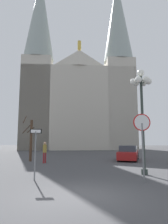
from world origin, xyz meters
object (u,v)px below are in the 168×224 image
(one_way_arrow_sign, at_px, (35,148))
(street_lamp, at_px, (142,95))
(stop_sign, at_px, (142,133))
(cathedral, at_px, (79,88))
(bare_tree, at_px, (31,139))
(pedestrian_walking, at_px, (45,150))
(parked_car_near_red, at_px, (128,153))

(one_way_arrow_sign, bearing_deg, street_lamp, 19.39)
(street_lamp, bearing_deg, stop_sign, -102.97)
(cathedral, bearing_deg, bare_tree, -95.62)
(one_way_arrow_sign, relative_size, street_lamp, 0.40)
(stop_sign, bearing_deg, bare_tree, 134.90)
(bare_tree, distance_m, pedestrian_walking, 2.44)
(cathedral, distance_m, parked_car_near_red, 24.91)
(pedestrian_walking, bearing_deg, stop_sign, -46.54)
(one_way_arrow_sign, distance_m, street_lamp, 6.82)
(pedestrian_walking, bearing_deg, parked_car_near_red, 21.71)
(one_way_arrow_sign, height_order, parked_car_near_red, one_way_arrow_sign)
(cathedral, height_order, street_lamp, cathedral)
(street_lamp, relative_size, bare_tree, 1.46)
(one_way_arrow_sign, bearing_deg, cathedral, 91.83)
(parked_car_near_red, bearing_deg, stop_sign, -94.03)
(cathedral, relative_size, pedestrian_walking, 21.29)
(cathedral, bearing_deg, street_lamp, -76.75)
(cathedral, distance_m, one_way_arrow_sign, 32.58)
(street_lamp, relative_size, parked_car_near_red, 1.45)
(cathedral, bearing_deg, pedestrian_walking, -91.06)
(stop_sign, height_order, street_lamp, street_lamp)
(street_lamp, distance_m, parked_car_near_red, 8.82)
(cathedral, bearing_deg, parked_car_near_red, -71.43)
(stop_sign, height_order, pedestrian_walking, stop_sign)
(stop_sign, bearing_deg, cathedral, 101.50)
(street_lamp, relative_size, pedestrian_walking, 3.50)
(bare_tree, height_order, pedestrian_walking, bare_tree)
(bare_tree, relative_size, parked_car_near_red, 0.99)
(one_way_arrow_sign, bearing_deg, bare_tree, 110.68)
(stop_sign, height_order, one_way_arrow_sign, stop_sign)
(one_way_arrow_sign, height_order, pedestrian_walking, one_way_arrow_sign)
(parked_car_near_red, distance_m, pedestrian_walking, 7.96)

